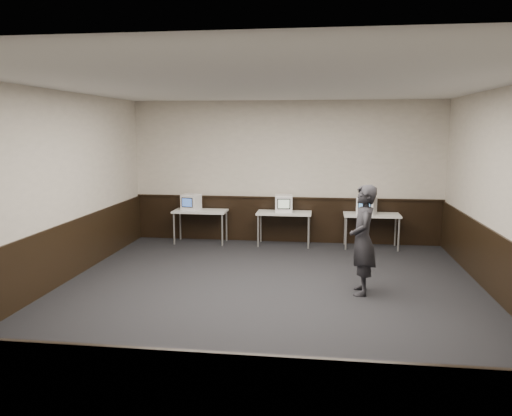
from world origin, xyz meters
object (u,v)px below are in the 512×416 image
Objects in this scene: desk_center at (284,215)px; desk_right at (372,217)px; emac_left at (191,202)px; person at (363,240)px; emac_center at (284,203)px; emac_right at (367,205)px; desk_left at (200,213)px.

desk_right is at bearing 0.00° from desk_center.
desk_center and desk_right have the same top height.
emac_left reaches higher than desk_center.
desk_center is 2.13m from emac_left.
emac_left is at bearing -130.67° from person.
emac_center reaches higher than emac_right.
desk_right is at bearing 19.75° from emac_right.
emac_right reaches higher than desk_center.
desk_right is 2.66× the size of emac_left.
desk_left is at bearing 180.00° from desk_center.
desk_center is at bearing 0.00° from desk_left.
desk_center is 0.26m from emac_center.
emac_center is at bearing -162.84° from emac_right.
desk_center is 1.90m from desk_right.
emac_right reaches higher than desk_left.
emac_left reaches higher than desk_right.
desk_right is 1.93m from emac_center.
person reaches higher than emac_left.
person is at bearing -97.97° from desk_right.
desk_left is 0.33m from emac_left.
person reaches higher than desk_center.
emac_right is at bearing 12.89° from emac_left.
emac_center is at bearing 0.81° from desk_left.
person reaches higher than emac_center.
desk_center is 0.70× the size of person.
emac_center is 1.80m from emac_right.
desk_center is at bearing -68.53° from emac_center.
emac_center is 0.25× the size of person.
emac_center is 0.89× the size of emac_right.
desk_right is at bearing 172.61° from person.
emac_right is (3.69, -0.00, 0.26)m from desk_left.
person reaches higher than emac_right.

